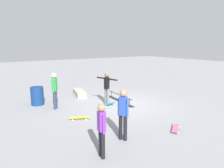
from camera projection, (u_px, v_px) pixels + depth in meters
ground_plane at (120, 104)px, 10.31m from camera, size 60.00×60.00×0.00m
grind_rail at (120, 98)px, 10.84m from camera, size 2.49×0.43×0.37m
skate_ledge at (80, 93)px, 12.13m from camera, size 1.76×0.91×0.28m
skater_main at (107, 86)px, 10.13m from camera, size 1.27×0.44×1.62m
skateboard_main at (108, 104)px, 10.12m from camera, size 0.34×0.82×0.09m
bystander_purple_shirt at (102, 128)px, 5.34m from camera, size 0.35×0.21×1.52m
bystander_green_shirt at (55, 89)px, 9.42m from camera, size 0.35×0.30×1.72m
bystander_blue_shirt at (123, 112)px, 6.33m from camera, size 0.37×0.27×1.66m
loose_skateboard_yellow at (79, 117)px, 8.26m from camera, size 0.51×0.81×0.09m
loose_skateboard_pink at (175, 128)px, 7.23m from camera, size 0.63×0.77×0.09m
trash_bin at (37, 96)px, 10.17m from camera, size 0.63×0.63×0.92m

